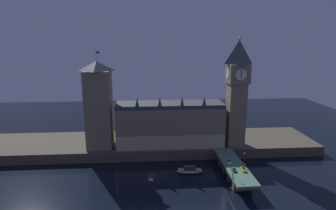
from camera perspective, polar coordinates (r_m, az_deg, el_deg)
ground_plane at (r=158.15m, az=-3.49°, el=-14.04°), size 400.00×400.00×0.00m
embankment at (r=192.62m, az=-3.66°, el=-7.97°), size 220.00×42.00×6.29m
parliament_hall at (r=179.44m, az=0.37°, el=-3.86°), size 67.09×19.79×32.84m
clock_tower at (r=179.11m, az=13.83°, el=3.03°), size 12.89×13.00×67.70m
victoria_tower at (r=177.12m, az=-13.88°, el=-0.01°), size 15.66×15.66×59.65m
bridge at (r=158.33m, az=13.28°, el=-12.52°), size 11.09×46.00×6.91m
car_northbound_lead at (r=158.90m, az=12.16°, el=-11.17°), size 1.93×4.42×1.45m
car_northbound_trail at (r=150.35m, az=13.23°, el=-12.67°), size 2.04×4.15×1.42m
car_southbound_lead at (r=151.60m, az=15.06°, el=-12.52°), size 1.89×4.73×1.59m
pedestrian_near_rail at (r=144.51m, az=12.99°, el=-13.65°), size 0.38×0.38×1.67m
pedestrian_mid_walk at (r=156.05m, az=15.39°, el=-11.69°), size 0.38×0.38×1.81m
street_lamp_near at (r=141.56m, az=13.11°, el=-12.92°), size 1.34×0.60×6.08m
street_lamp_mid at (r=157.27m, az=15.27°, el=-10.17°), size 1.34×0.60×6.85m
street_lamp_far at (r=167.49m, az=10.14°, el=-8.63°), size 1.34×0.60×6.10m
boat_upstream at (r=159.99m, az=4.44°, el=-13.13°), size 14.61×5.40×4.11m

